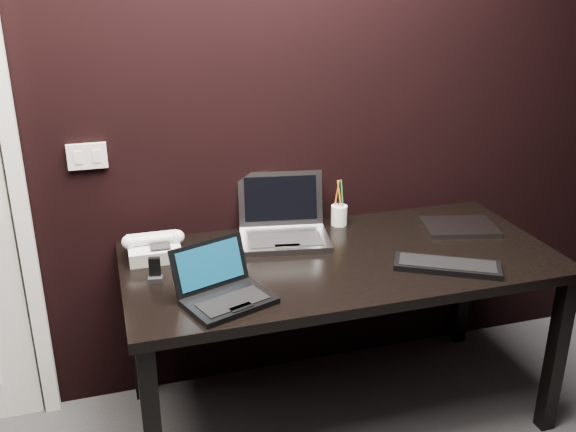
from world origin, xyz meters
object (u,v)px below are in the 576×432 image
object	(u,v)px
mobile_phone	(155,272)
closed_laptop	(459,227)
pen_cup	(339,214)
silver_laptop	(284,228)
ext_keyboard	(447,266)
netbook	(224,290)
desk_phone	(154,248)
desk	(341,274)

from	to	relation	value
mobile_phone	closed_laptop	bearing A→B (deg)	4.76
pen_cup	closed_laptop	bearing A→B (deg)	-22.39
silver_laptop	closed_laptop	distance (m)	0.77
pen_cup	ext_keyboard	bearing A→B (deg)	-66.01
netbook	desk_phone	distance (m)	0.46
netbook	mobile_phone	distance (m)	0.30
ext_keyboard	closed_laptop	bearing A→B (deg)	52.98
silver_laptop	mobile_phone	distance (m)	0.60
ext_keyboard	desk_phone	world-z (taller)	desk_phone
desk	desk_phone	distance (m)	0.75
silver_laptop	desk_phone	size ratio (longest dim) A/B	1.71
desk	mobile_phone	distance (m)	0.73
desk_phone	netbook	bearing A→B (deg)	-64.91
desk	pen_cup	bearing A→B (deg)	70.90
desk_phone	closed_laptop	bearing A→B (deg)	-3.82
ext_keyboard	mobile_phone	xyz separation A→B (m)	(-1.07, 0.22, 0.02)
desk	silver_laptop	size ratio (longest dim) A/B	4.12
silver_laptop	pen_cup	distance (m)	0.29
pen_cup	silver_laptop	bearing A→B (deg)	-164.62
desk	pen_cup	size ratio (longest dim) A/B	8.19
desk	mobile_phone	xyz separation A→B (m)	(-0.72, 0.00, 0.11)
desk_phone	ext_keyboard	bearing A→B (deg)	-21.59
desk	ext_keyboard	bearing A→B (deg)	-32.04
silver_laptop	ext_keyboard	bearing A→B (deg)	-41.47
silver_laptop	closed_laptop	size ratio (longest dim) A/B	1.18
desk_phone	mobile_phone	xyz separation A→B (m)	(-0.02, -0.20, -0.01)
ext_keyboard	pen_cup	distance (m)	0.58
desk	silver_laptop	bearing A→B (deg)	125.31
ext_keyboard	silver_laptop	bearing A→B (deg)	138.53
netbook	desk_phone	xyz separation A→B (m)	(-0.19, 0.41, 0.01)
desk	netbook	size ratio (longest dim) A/B	4.80
ext_keyboard	mobile_phone	size ratio (longest dim) A/B	4.61
pen_cup	desk_phone	bearing A→B (deg)	-172.15
ext_keyboard	mobile_phone	bearing A→B (deg)	168.37
silver_laptop	desk_phone	bearing A→B (deg)	-176.14
ext_keyboard	mobile_phone	distance (m)	1.09
desk	desk_phone	xyz separation A→B (m)	(-0.71, 0.20, 0.12)
closed_laptop	mobile_phone	world-z (taller)	mobile_phone
closed_laptop	desk_phone	size ratio (longest dim) A/B	1.44
ext_keyboard	desk	bearing A→B (deg)	147.96
mobile_phone	pen_cup	distance (m)	0.89
silver_laptop	netbook	bearing A→B (deg)	-127.59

